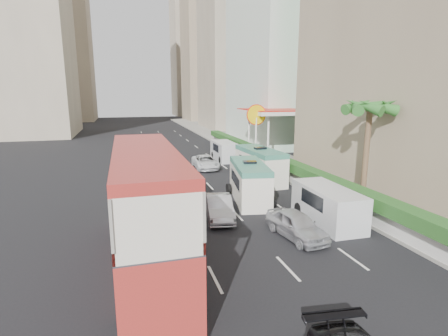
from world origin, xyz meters
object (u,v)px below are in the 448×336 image
object	(u,v)px
panel_van_far	(224,151)
van_asset	(205,168)
double_decker_bus	(147,209)
palm_tree	(366,157)
shell_station	(274,133)
car_silver_lane_b	(296,237)
minibus_near	(249,182)
minibus_far	(260,165)
car_silver_lane_a	(219,218)
panel_van_near	(327,205)

from	to	relation	value
panel_van_far	van_asset	bearing A→B (deg)	-128.31
double_decker_bus	palm_tree	distance (m)	14.39
palm_tree	shell_station	size ratio (longest dim) A/B	0.80
shell_station	double_decker_bus	bearing A→B (deg)	-124.82
panel_van_far	shell_station	world-z (taller)	shell_station
car_silver_lane_b	van_asset	distance (m)	17.80
car_silver_lane_b	minibus_near	size ratio (longest dim) A/B	0.68
double_decker_bus	panel_van_far	xyz separation A→B (m)	(9.87, 22.53, -1.53)
car_silver_lane_b	van_asset	bearing A→B (deg)	84.13
double_decker_bus	shell_station	world-z (taller)	shell_station
van_asset	shell_station	xyz separation A→B (m)	(9.21, 4.33, 2.75)
car_silver_lane_b	van_asset	xyz separation A→B (m)	(-0.68, 17.79, 0.00)
double_decker_bus	minibus_far	world-z (taller)	double_decker_bus
double_decker_bus	car_silver_lane_b	size ratio (longest dim) A/B	2.72
minibus_near	panel_van_far	bearing A→B (deg)	90.43
car_silver_lane_a	panel_van_far	distance (m)	18.70
car_silver_lane_a	minibus_far	size ratio (longest dim) A/B	0.67
shell_station	minibus_near	bearing A→B (deg)	-119.30
van_asset	panel_van_near	size ratio (longest dim) A/B	0.91
panel_van_near	shell_station	world-z (taller)	shell_station
van_asset	minibus_near	xyz separation A→B (m)	(0.55, -11.09, 1.31)
car_silver_lane_a	shell_station	distance (m)	21.86
car_silver_lane_a	shell_station	xyz separation A→B (m)	(11.60, 18.32, 2.75)
minibus_far	car_silver_lane_b	bearing A→B (deg)	-105.74
van_asset	minibus_far	distance (m)	7.18
minibus_near	minibus_far	xyz separation A→B (m)	(2.71, 4.84, 0.06)
double_decker_bus	van_asset	distance (m)	20.03
minibus_far	palm_tree	distance (m)	9.44
minibus_far	minibus_near	bearing A→B (deg)	-122.33
double_decker_bus	shell_station	xyz separation A→B (m)	(16.00, 23.00, 0.22)
van_asset	shell_station	bearing A→B (deg)	26.52
double_decker_bus	minibus_near	size ratio (longest dim) A/B	1.86
panel_van_near	minibus_near	bearing A→B (deg)	119.96
panel_van_far	palm_tree	size ratio (longest dim) A/B	0.78
minibus_far	palm_tree	size ratio (longest dim) A/B	0.97
van_asset	palm_tree	xyz separation A→B (m)	(7.01, -14.67, 3.38)
minibus_far	shell_station	xyz separation A→B (m)	(5.94, 10.57, 1.37)
car_silver_lane_b	panel_van_far	world-z (taller)	panel_van_far
panel_van_near	car_silver_lane_b	bearing A→B (deg)	-150.12
minibus_near	panel_van_far	world-z (taller)	minibus_near
car_silver_lane_a	palm_tree	bearing A→B (deg)	4.65
minibus_near	panel_van_near	world-z (taller)	minibus_near
car_silver_lane_a	panel_van_near	bearing A→B (deg)	-12.74
minibus_far	double_decker_bus	bearing A→B (deg)	-132.08
minibus_far	shell_station	distance (m)	12.20
palm_tree	shell_station	bearing A→B (deg)	83.40
double_decker_bus	shell_station	size ratio (longest dim) A/B	1.38
car_silver_lane_a	shell_station	size ratio (longest dim) A/B	0.52
van_asset	panel_van_far	bearing A→B (deg)	52.81
minibus_far	panel_van_far	bearing A→B (deg)	88.00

